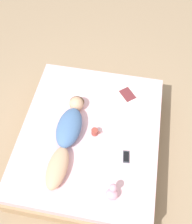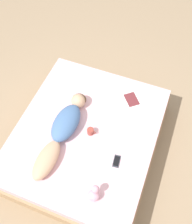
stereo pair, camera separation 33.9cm
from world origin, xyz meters
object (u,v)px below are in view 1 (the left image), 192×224
Objects in this scene: open_magazine at (120,98)px; cell_phone at (126,157)px; coffee_mug at (95,132)px; person at (67,134)px.

cell_phone is (0.18, -0.84, 0.00)m from open_magazine.
coffee_mug is (-0.24, -0.60, 0.04)m from open_magazine.
coffee_mug is at bearing 20.52° from person.
person is 0.76m from cell_phone.
open_magazine is 3.48× the size of cell_phone.
person is at bearing 163.63° from cell_phone.
open_magazine is at bearing 53.20° from person.
person reaches higher than coffee_mug.
person is 2.22× the size of open_magazine.
cell_phone is at bearing -8.57° from person.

